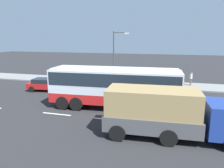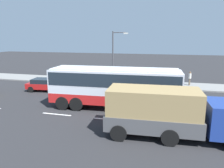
# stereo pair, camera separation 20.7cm
# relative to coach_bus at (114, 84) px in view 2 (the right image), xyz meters

# --- Properties ---
(ground_plane) EXTENTS (120.00, 120.00, 0.00)m
(ground_plane) POSITION_rel_coach_bus_xyz_m (-1.14, 0.62, -2.09)
(ground_plane) COLOR #28282B
(sidewalk_curb) EXTENTS (80.00, 4.00, 0.15)m
(sidewalk_curb) POSITION_rel_coach_bus_xyz_m (-1.14, 9.85, -2.01)
(sidewalk_curb) COLOR gray
(sidewalk_curb) RESTS_ON ground_plane
(lane_centreline) EXTENTS (27.05, 0.16, 0.01)m
(lane_centreline) POSITION_rel_coach_bus_xyz_m (-4.45, -2.58, -2.08)
(lane_centreline) COLOR white
(lane_centreline) RESTS_ON ground_plane
(coach_bus) EXTENTS (10.70, 3.25, 3.36)m
(coach_bus) POSITION_rel_coach_bus_xyz_m (0.00, 0.00, 0.00)
(coach_bus) COLOR red
(coach_bus) RESTS_ON ground_plane
(cargo_truck) EXTENTS (7.99, 3.00, 2.88)m
(cargo_truck) POSITION_rel_coach_bus_xyz_m (4.41, -4.26, -0.54)
(cargo_truck) COLOR navy
(cargo_truck) RESTS_ON ground_plane
(car_red_compact) EXTENTS (4.38, 2.30, 1.37)m
(car_red_compact) POSITION_rel_coach_bus_xyz_m (-8.74, 3.81, -1.35)
(car_red_compact) COLOR #B21919
(car_red_compact) RESTS_ON ground_plane
(pedestrian_near_curb) EXTENTS (0.32, 0.32, 1.65)m
(pedestrian_near_curb) POSITION_rel_coach_bus_xyz_m (6.79, 10.19, -0.99)
(pedestrian_near_curb) COLOR brown
(pedestrian_near_curb) RESTS_ON sidewalk_curb
(pedestrian_at_crossing) EXTENTS (0.32, 0.32, 1.57)m
(pedestrian_at_crossing) POSITION_rel_coach_bus_xyz_m (-6.13, 8.78, -1.04)
(pedestrian_at_crossing) COLOR black
(pedestrian_at_crossing) RESTS_ON sidewalk_curb
(street_lamp) EXTENTS (1.88, 0.24, 6.37)m
(street_lamp) POSITION_rel_coach_bus_xyz_m (-2.10, 8.42, 1.77)
(street_lamp) COLOR #47474C
(street_lamp) RESTS_ON sidewalk_curb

